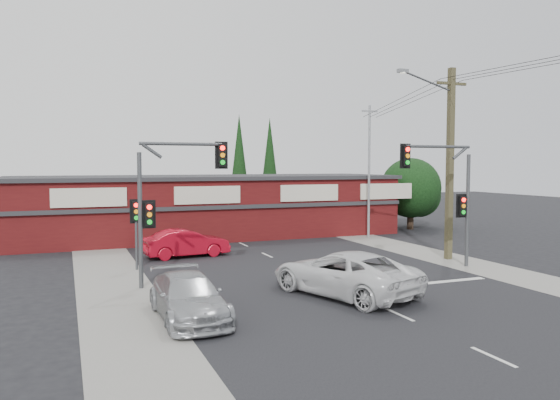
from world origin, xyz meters
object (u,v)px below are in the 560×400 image
object	(u,v)px
white_suv	(344,273)
red_sedan	(186,243)
utility_pole	(448,157)
shop_building	(208,205)
silver_suv	(189,297)

from	to	relation	value
white_suv	red_sedan	xyz separation A→B (m)	(-3.84, 10.81, -0.10)
white_suv	utility_pole	xyz separation A→B (m)	(8.77, 4.98, 4.54)
white_suv	shop_building	size ratio (longest dim) A/B	0.22
white_suv	silver_suv	distance (m)	6.32
white_suv	red_sedan	world-z (taller)	white_suv
red_sedan	shop_building	bearing A→B (deg)	-27.70
white_suv	silver_suv	size ratio (longest dim) A/B	1.25
utility_pole	white_suv	bearing A→B (deg)	-150.39
silver_suv	shop_building	world-z (taller)	shop_building
white_suv	shop_building	distance (m)	19.03
silver_suv	red_sedan	world-z (taller)	red_sedan
red_sedan	shop_building	distance (m)	8.90
red_sedan	utility_pole	distance (m)	14.64
red_sedan	utility_pole	world-z (taller)	utility_pole
silver_suv	shop_building	bearing A→B (deg)	73.67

